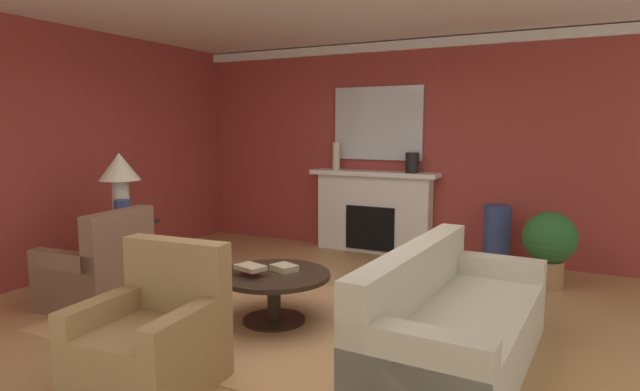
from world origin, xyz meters
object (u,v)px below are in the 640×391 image
object	(u,v)px
side_table	(123,248)
table_lamp	(120,173)
armchair_facing_fireplace	(152,343)
vase_tall_corner	(497,239)
vase_mantel_left	(336,156)
sofa	(452,327)
fireplace	(373,214)
potted_plant	(549,243)
vase_on_side_table	(123,212)
mantel_mirror	(378,123)
coffee_table	(274,285)
vase_mantel_right	(412,163)
armchair_near_window	(99,275)

from	to	relation	value
side_table	table_lamp	size ratio (longest dim) A/B	0.93
armchair_facing_fireplace	vase_tall_corner	xyz separation A→B (m)	(1.59, 3.98, 0.10)
armchair_facing_fireplace	vase_mantel_left	world-z (taller)	vase_mantel_left
sofa	armchair_facing_fireplace	xyz separation A→B (m)	(-1.70, -1.21, 0.01)
fireplace	potted_plant	xyz separation A→B (m)	(2.29, -0.71, -0.04)
armchair_facing_fireplace	side_table	size ratio (longest dim) A/B	1.36
vase_tall_corner	vase_mantel_left	bearing A→B (deg)	173.63
sofa	vase_mantel_left	bearing A→B (deg)	127.87
potted_plant	vase_tall_corner	bearing A→B (deg)	145.68
vase_on_side_table	vase_tall_corner	bearing A→B (deg)	35.44
table_lamp	vase_mantel_left	bearing A→B (deg)	62.02
fireplace	side_table	xyz separation A→B (m)	(-1.93, -2.65, -0.14)
mantel_mirror	potted_plant	world-z (taller)	mantel_mirror
coffee_table	side_table	size ratio (longest dim) A/B	1.43
side_table	vase_on_side_table	bearing A→B (deg)	-38.66
coffee_table	table_lamp	xyz separation A→B (m)	(-2.12, 0.26, 0.89)
vase_tall_corner	side_table	bearing A→B (deg)	-147.02
fireplace	vase_mantel_right	xyz separation A→B (m)	(0.55, -0.05, 0.73)
armchair_near_window	potted_plant	size ratio (longest dim) A/B	1.14
coffee_table	vase_tall_corner	bearing A→B (deg)	60.19
fireplace	coffee_table	distance (m)	2.93
mantel_mirror	vase_tall_corner	world-z (taller)	mantel_mirror
fireplace	armchair_facing_fireplace	bearing A→B (deg)	-88.62
side_table	vase_tall_corner	xyz separation A→B (m)	(3.62, 2.35, 0.00)
sofa	potted_plant	distance (m)	2.42
vase_on_side_table	vase_mantel_right	distance (m)	3.61
vase_mantel_right	side_table	bearing A→B (deg)	-133.67
coffee_table	vase_on_side_table	size ratio (longest dim) A/B	3.86
table_lamp	sofa	bearing A→B (deg)	-6.48
fireplace	potted_plant	size ratio (longest dim) A/B	2.16
sofa	armchair_near_window	world-z (taller)	armchair_near_window
mantel_mirror	table_lamp	distance (m)	3.42
side_table	vase_on_side_table	xyz separation A→B (m)	(0.15, -0.12, 0.43)
table_lamp	vase_mantel_right	world-z (taller)	table_lamp
sofa	coffee_table	xyz separation A→B (m)	(-1.61, 0.16, 0.04)
mantel_mirror	armchair_facing_fireplace	bearing A→B (deg)	-88.66
sofa	coffee_table	size ratio (longest dim) A/B	2.14
armchair_near_window	potted_plant	world-z (taller)	armchair_near_window
mantel_mirror	potted_plant	bearing A→B (deg)	-19.92
fireplace	vase_mantel_left	distance (m)	0.96
armchair_near_window	vase_on_side_table	size ratio (longest dim) A/B	3.67
armchair_facing_fireplace	potted_plant	bearing A→B (deg)	58.55
sofa	vase_mantel_left	size ratio (longest dim) A/B	5.54
side_table	vase_tall_corner	distance (m)	4.32
sofa	vase_tall_corner	distance (m)	2.78
side_table	sofa	bearing A→B (deg)	-6.48
mantel_mirror	vase_tall_corner	distance (m)	2.22
armchair_facing_fireplace	coffee_table	world-z (taller)	armchair_facing_fireplace
vase_mantel_left	table_lamp	bearing A→B (deg)	-117.98
fireplace	side_table	world-z (taller)	fireplace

